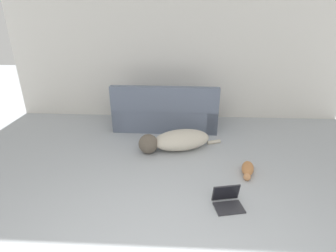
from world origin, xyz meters
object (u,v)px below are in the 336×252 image
Objects in this scene: dog at (176,140)px; cat at (248,169)px; laptop_open at (227,199)px; couch at (166,113)px.

cat is at bearing 127.68° from dog.
dog is at bearing 103.26° from laptop_open.
dog reaches higher than cat.
couch is 5.23× the size of laptop_open.
couch is 3.77× the size of cat.
couch is at bearing 98.56° from laptop_open.
couch is 1.00m from dog.
laptop_open is (0.63, -1.35, -0.08)m from dog.
dog is at bearing -108.96° from cat.
laptop_open is at bearing 96.01° from dog.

